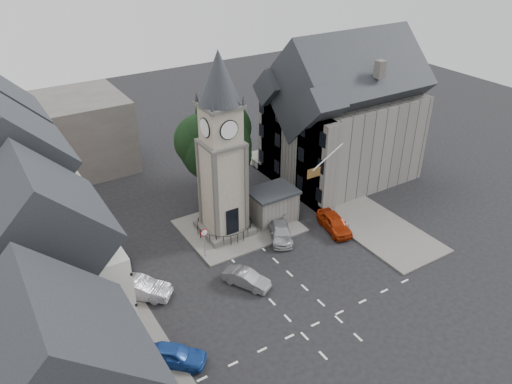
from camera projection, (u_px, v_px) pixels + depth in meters
ground at (274, 280)px, 38.94m from camera, size 120.00×120.00×0.00m
pavement_west at (92, 292)px, 37.58m from camera, size 6.00×30.00×0.14m
pavement_east at (329, 196)px, 50.34m from camera, size 6.00×26.00×0.14m
central_island at (239, 226)px, 45.50m from camera, size 10.00×8.00×0.16m
road_markings at (318, 323)px, 34.88m from camera, size 20.00×8.00×0.01m
clock_tower at (222, 149)px, 40.84m from camera, size 4.86×4.86×16.25m
stone_shelter at (272, 205)px, 45.93m from camera, size 4.30×3.30×3.08m
town_tree at (215, 137)px, 46.03m from camera, size 7.20×7.20×10.80m
warning_sign_post at (204, 237)px, 40.48m from camera, size 0.70×0.19×2.85m
terrace_pink at (7, 174)px, 40.38m from camera, size 8.10×7.60×12.80m
terrace_cream at (25, 219)px, 34.47m from camera, size 8.10×7.60×12.80m
terrace_tudor at (53, 288)px, 28.75m from camera, size 8.10×7.60×12.00m
backdrop_west at (31, 143)px, 52.12m from camera, size 20.00×10.00×8.00m
east_building at (342, 122)px, 51.16m from camera, size 14.40×11.40×12.60m
east_boundary_wall at (295, 191)px, 50.34m from camera, size 0.40×16.00×0.90m
flagpole at (328, 157)px, 42.13m from camera, size 3.68×0.10×2.74m
car_west_blue at (174, 355)px, 31.50m from camera, size 4.16×3.93×1.39m
car_west_silver at (140, 288)px, 36.97m from camera, size 4.55×4.29×1.53m
car_west_grey at (96, 267)px, 39.18m from camera, size 6.01×4.11×1.53m
car_island_silver at (247, 279)px, 38.13m from camera, size 2.98×3.95×1.25m
car_island_east at (280, 232)px, 43.65m from camera, size 3.48×4.63×1.25m
car_east_red at (334, 223)px, 44.70m from camera, size 2.62×4.68×1.51m
pedestrian at (316, 187)px, 50.09m from camera, size 0.80×0.79×1.86m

